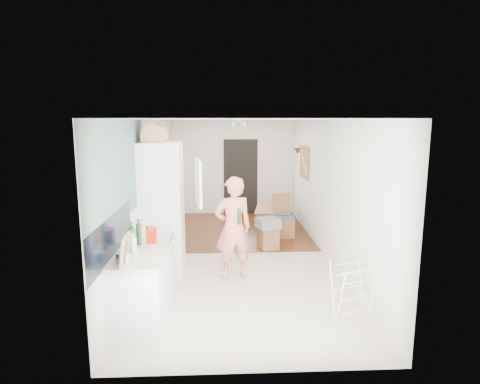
{
  "coord_description": "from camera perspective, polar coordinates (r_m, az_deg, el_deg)",
  "views": [
    {
      "loc": [
        -0.31,
        -7.1,
        2.48
      ],
      "look_at": [
        0.03,
        0.2,
        1.18
      ],
      "focal_mm": 30.0,
      "sensor_mm": 36.0,
      "label": 1
    }
  ],
  "objects": [
    {
      "name": "tile_splashback",
      "position": [
        4.91,
        -17.73,
        -6.1
      ],
      "size": [
        0.02,
        1.9,
        0.5
      ],
      "primitive_type": "cube",
      "color": "black",
      "rests_on": "room_shell"
    },
    {
      "name": "pinboard",
      "position": [
        9.24,
        9.17,
        4.21
      ],
      "size": [
        0.03,
        0.9,
        0.7
      ],
      "primitive_type": "cube",
      "color": "tan",
      "rests_on": "room_shell"
    },
    {
      "name": "room_shell",
      "position": [
        7.21,
        -0.17,
        0.29
      ],
      "size": [
        3.2,
        7.0,
        2.5
      ],
      "primitive_type": null,
      "color": "silver",
      "rests_on": "ground"
    },
    {
      "name": "dining_table",
      "position": [
        9.42,
        4.9,
        -3.86
      ],
      "size": [
        0.85,
        1.29,
        0.42
      ],
      "primitive_type": "imported",
      "rotation": [
        0.0,
        0.0,
        1.41
      ],
      "color": "brown",
      "rests_on": "floor"
    },
    {
      "name": "sage_wall_panel",
      "position": [
        5.3,
        -16.67,
        2.86
      ],
      "size": [
        0.02,
        3.0,
        1.3
      ],
      "primitive_type": "cube",
      "color": "slate",
      "rests_on": "room_shell"
    },
    {
      "name": "worktop",
      "position": [
        4.92,
        -14.32,
        -9.06
      ],
      "size": [
        0.62,
        0.92,
        0.06
      ],
      "primitive_type": "cube",
      "color": "beige",
      "rests_on": "room_shell"
    },
    {
      "name": "floor",
      "position": [
        7.53,
        -0.17,
        -9.13
      ],
      "size": [
        3.2,
        7.0,
        0.01
      ],
      "primitive_type": "cube",
      "color": "beige",
      "rests_on": "ground"
    },
    {
      "name": "stool",
      "position": [
        7.9,
        4.12,
        -6.57
      ],
      "size": [
        0.39,
        0.39,
        0.43
      ],
      "primitive_type": null,
      "rotation": [
        0.0,
        0.0,
        0.21
      ],
      "color": "brown",
      "rests_on": "floor"
    },
    {
      "name": "fridge_housing",
      "position": [
        6.55,
        -11.06,
        -2.47
      ],
      "size": [
        0.66,
        0.66,
        2.15
      ],
      "primitive_type": "cube",
      "color": "white",
      "rests_on": "room_shell"
    },
    {
      "name": "base_cabinet",
      "position": [
        5.09,
        -14.09,
        -13.96
      ],
      "size": [
        0.6,
        0.9,
        0.86
      ],
      "primitive_type": "cube",
      "color": "white",
      "rests_on": "room_shell"
    },
    {
      "name": "pepper_mill_back",
      "position": [
        5.35,
        -13.54,
        -5.78
      ],
      "size": [
        0.08,
        0.08,
        0.24
      ],
      "primitive_type": "cylinder",
      "rotation": [
        0.0,
        0.0,
        0.28
      ],
      "color": "tan",
      "rests_on": "worktop"
    },
    {
      "name": "steel_pan",
      "position": [
        4.76,
        -16.07,
        -8.79
      ],
      "size": [
        0.22,
        0.22,
        0.1
      ],
      "primitive_type": "cylinder",
      "rotation": [
        0.0,
        0.0,
        0.13
      ],
      "color": "silver",
      "rests_on": "worktop"
    },
    {
      "name": "person",
      "position": [
        6.27,
        -0.97,
        -3.85
      ],
      "size": [
        0.8,
        0.63,
        1.93
      ],
      "primitive_type": "imported",
      "rotation": [
        0.0,
        0.0,
        3.4
      ],
      "color": "#E9826D",
      "rests_on": "floor"
    },
    {
      "name": "cooker_top",
      "position": [
        5.62,
        -12.8,
        -6.48
      ],
      "size": [
        0.6,
        0.6,
        0.04
      ],
      "primitive_type": "cube",
      "color": "silver",
      "rests_on": "room_shell"
    },
    {
      "name": "bottle_a",
      "position": [
        5.11,
        -15.13,
        -6.39
      ],
      "size": [
        0.08,
        0.08,
        0.28
      ],
      "primitive_type": "cylinder",
      "rotation": [
        0.0,
        0.0,
        -0.22
      ],
      "color": "#183F1C",
      "rests_on": "worktop"
    },
    {
      "name": "pepper_mill_front",
      "position": [
        5.33,
        -13.84,
        -5.91
      ],
      "size": [
        0.08,
        0.08,
        0.23
      ],
      "primitive_type": "cylinder",
      "rotation": [
        0.0,
        0.0,
        0.29
      ],
      "color": "tan",
      "rests_on": "worktop"
    },
    {
      "name": "drying_rack",
      "position": [
        5.23,
        15.53,
        -13.96
      ],
      "size": [
        0.48,
        0.46,
        0.76
      ],
      "primitive_type": null,
      "rotation": [
        0.0,
        0.0,
        0.33
      ],
      "color": "white",
      "rests_on": "floor"
    },
    {
      "name": "fridge_interior",
      "position": [
        6.42,
        -8.46,
        1.67
      ],
      "size": [
        0.02,
        0.52,
        0.66
      ],
      "primitive_type": "cube",
      "color": "white",
      "rests_on": "room_shell"
    },
    {
      "name": "doorway_recess",
      "position": [
        10.7,
        0.09,
        2.15
      ],
      "size": [
        0.9,
        0.04,
        2.0
      ],
      "primitive_type": "cube",
      "color": "black",
      "rests_on": "room_shell"
    },
    {
      "name": "held_bottle",
      "position": [
        6.16,
        -0.11,
        -3.53
      ],
      "size": [
        0.05,
        0.05,
        0.24
      ],
      "primitive_type": "cylinder",
      "color": "#183F1C",
      "rests_on": "person"
    },
    {
      "name": "wood_floor_overlay",
      "position": [
        9.29,
        -0.67,
        -5.33
      ],
      "size": [
        3.2,
        3.3,
        0.01
      ],
      "primitive_type": "cube",
      "color": "#592C17",
      "rests_on": "room_shell"
    },
    {
      "name": "dining_chair",
      "position": [
        8.65,
        6.22,
        -3.42
      ],
      "size": [
        0.43,
        0.43,
        0.93
      ],
      "primitive_type": null,
      "rotation": [
        0.0,
        0.0,
        0.11
      ],
      "color": "brown",
      "rests_on": "floor"
    },
    {
      "name": "fridge_door",
      "position": [
        6.1,
        -5.94,
        1.29
      ],
      "size": [
        0.14,
        0.56,
        0.7
      ],
      "primitive_type": "cube",
      "rotation": [
        0.0,
        0.0,
        -1.4
      ],
      "color": "white",
      "rests_on": "room_shell"
    },
    {
      "name": "bread_bin",
      "position": [
        6.33,
        -12.05,
        7.83
      ],
      "size": [
        0.43,
        0.41,
        0.2
      ],
      "primitive_type": null,
      "rotation": [
        0.0,
        0.0,
        0.12
      ],
      "color": "tan",
      "rests_on": "fridge_housing"
    },
    {
      "name": "range_cooker",
      "position": [
        5.76,
        -12.62,
        -10.86
      ],
      "size": [
        0.6,
        0.6,
        0.88
      ],
      "primitive_type": "cube",
      "color": "white",
      "rests_on": "room_shell"
    },
    {
      "name": "pinboard_frame",
      "position": [
        9.24,
        9.08,
        4.21
      ],
      "size": [
        0.0,
        0.94,
        0.74
      ],
      "primitive_type": "cube",
      "color": "brown",
      "rests_on": "room_shell"
    },
    {
      "name": "wall_sconce",
      "position": [
        9.85,
        8.2,
        5.76
      ],
      "size": [
        0.18,
        0.18,
        0.16
      ],
      "primitive_type": "cone",
      "color": "maroon",
      "rests_on": "room_shell"
    },
    {
      "name": "red_casserole",
      "position": [
        5.47,
        -13.17,
        -5.87
      ],
      "size": [
        0.29,
        0.29,
        0.16
      ],
      "primitive_type": "cylinder",
      "rotation": [
        0.0,
        0.0,
        -0.08
      ],
      "color": "#BC1B00",
      "rests_on": "cooker_top"
    },
    {
      "name": "grey_drape",
      "position": [
        7.81,
        3.99,
        -4.42
      ],
      "size": [
        0.5,
        0.5,
        0.18
      ],
      "primitive_type": "cube",
      "rotation": [
        0.0,
        0.0,
        0.29
      ],
      "color": "slate",
      "rests_on": "stool"
    },
    {
      "name": "chopping_boards",
      "position": [
        4.58,
        -16.02,
        -7.92
      ],
      "size": [
        0.09,
        0.26,
        0.35
      ],
      "primitive_type": null,
      "rotation": [
        0.0,
        0.0,
        0.21
      ],
      "color": "tan",
      "rests_on": "worktop"
    },
    {
      "name": "bottle_b",
      "position": [
        5.26,
        -14.19,
        -5.91
      ],
      "size": [
        0.06,
        0.06,
        0.27
      ],
      "primitive_type": "cylinder",
      "rotation": [
        0.0,
        0.0,
        0.05
      ],
      "color": "#183F1C",
      "rests_on": "worktop"
    },
    {
      "name": "bottle_c",
      "position": [
        4.9,
        -14.95,
        -7.49
      ],
      "size": [
        0.1,
        0.1,
        0.21
      ],
      "primitive_type": "cylinder",
      "rotation": [
        0.0,
        0.0,
        0.13
      ],
      "color": "beige",
      "rests_on": "worktop"
    }
  ]
}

